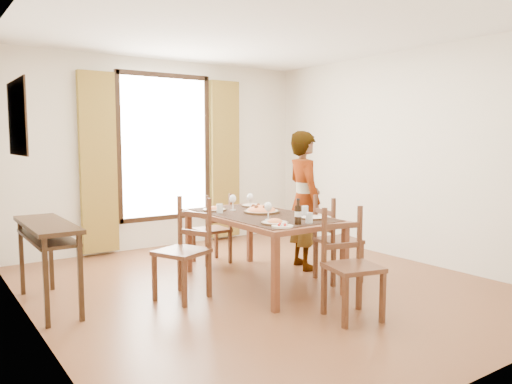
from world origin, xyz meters
TOP-DOWN VIEW (x-y plane):
  - ground at (0.00, 0.00)m, footprint 5.00×5.00m
  - room_shell at (-0.00, 0.13)m, footprint 4.60×5.10m
  - console_table at (-2.03, 0.60)m, footprint 0.38×1.20m
  - dining_table at (0.05, 0.13)m, footprint 0.99×1.82m
  - chair_west at (-0.87, 0.12)m, footprint 0.57×0.57m
  - chair_north at (0.06, 1.18)m, footprint 0.40×0.40m
  - chair_south at (0.08, -1.20)m, footprint 0.51×0.51m
  - chair_east at (0.78, -0.28)m, footprint 0.49×0.49m
  - man at (0.86, 0.36)m, footprint 0.80×0.70m
  - plate_sw at (-0.19, -0.46)m, footprint 0.27×0.27m
  - plate_se at (0.32, -0.43)m, footprint 0.27×0.27m
  - plate_nw at (-0.22, 0.65)m, footprint 0.27×0.27m
  - plate_ne at (0.34, 0.71)m, footprint 0.27×0.27m
  - pasta_platter at (0.12, 0.21)m, footprint 0.40×0.40m
  - caprese_plate at (-0.24, -0.64)m, footprint 0.20×0.20m
  - wine_glass_a at (-0.11, -0.23)m, footprint 0.08×0.08m
  - wine_glass_b at (0.19, 0.53)m, footprint 0.08×0.08m
  - wine_glass_c at (-0.04, 0.54)m, footprint 0.08×0.08m
  - tumbler_a at (0.40, -0.20)m, footprint 0.07×0.07m
  - tumbler_b at (-0.26, 0.46)m, footprint 0.07×0.07m
  - tumbler_c at (0.11, -0.61)m, footprint 0.07×0.07m
  - wine_bottle at (-0.02, -0.60)m, footprint 0.07×0.07m

SIDE VIEW (x-z plane):
  - ground at x=0.00m, z-range 0.00..0.00m
  - chair_north at x=0.06m, z-range -0.03..0.86m
  - chair_east at x=0.78m, z-range -0.03..0.92m
  - chair_south at x=0.08m, z-range -0.03..0.93m
  - chair_west at x=-0.87m, z-range -0.03..0.95m
  - console_table at x=-2.03m, z-range 0.28..1.08m
  - dining_table at x=0.05m, z-range 0.31..1.07m
  - caprese_plate at x=-0.24m, z-range 0.76..0.80m
  - plate_sw at x=-0.19m, z-range 0.76..0.81m
  - plate_se at x=0.32m, z-range 0.76..0.81m
  - plate_nw at x=-0.22m, z-range 0.76..0.81m
  - plate_ne at x=0.34m, z-range 0.76..0.81m
  - pasta_platter at x=0.12m, z-range 0.76..0.86m
  - tumbler_a at x=0.40m, z-range 0.76..0.86m
  - tumbler_b at x=-0.26m, z-range 0.76..0.86m
  - tumbler_c at x=0.11m, z-range 0.76..0.86m
  - man at x=0.86m, z-range 0.00..1.66m
  - wine_glass_a at x=-0.11m, z-range 0.76..0.94m
  - wine_glass_b at x=0.19m, z-range 0.76..0.94m
  - wine_glass_c at x=-0.04m, z-range 0.76..0.94m
  - wine_bottle at x=-0.02m, z-range 0.76..1.00m
  - room_shell at x=0.00m, z-range 0.17..2.91m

